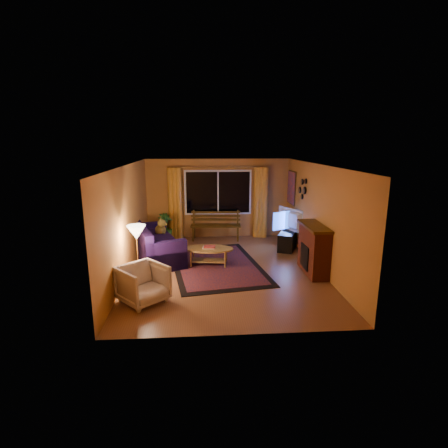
{
  "coord_description": "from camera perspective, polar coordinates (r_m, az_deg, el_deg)",
  "views": [
    {
      "loc": [
        -0.59,
        -8.01,
        3.01
      ],
      "look_at": [
        0.0,
        0.3,
        1.05
      ],
      "focal_mm": 28.0,
      "sensor_mm": 36.0,
      "label": 1
    }
  ],
  "objects": [
    {
      "name": "painting",
      "position": [
        10.91,
        10.95,
        5.85
      ],
      "size": [
        0.04,
        0.76,
        0.96
      ],
      "primitive_type": "cube",
      "color": "#EA4623",
      "rests_on": "wall_right"
    },
    {
      "name": "television",
      "position": [
        10.18,
        10.55,
        0.64
      ],
      "size": [
        0.64,
        1.07,
        0.65
      ],
      "primitive_type": "imported",
      "rotation": [
        0.0,
        0.0,
        2.04
      ],
      "color": "black",
      "rests_on": "tv_console"
    },
    {
      "name": "tv_console",
      "position": [
        10.32,
        10.41,
        -2.48
      ],
      "size": [
        0.85,
        1.27,
        0.5
      ],
      "primitive_type": "cube",
      "rotation": [
        0.0,
        0.0,
        -0.41
      ],
      "color": "black",
      "rests_on": "ground"
    },
    {
      "name": "wall_right",
      "position": [
        8.68,
        15.2,
        1.07
      ],
      "size": [
        0.02,
        6.0,
        2.5
      ],
      "primitive_type": "cube",
      "color": "#C07F36",
      "rests_on": "ground"
    },
    {
      "name": "rug",
      "position": [
        8.8,
        -1.32,
        -6.69
      ],
      "size": [
        2.59,
        3.61,
        0.02
      ],
      "primitive_type": "cube",
      "rotation": [
        0.0,
        0.0,
        0.16
      ],
      "color": "maroon",
      "rests_on": "ground"
    },
    {
      "name": "bench",
      "position": [
        10.97,
        -1.37,
        -1.43
      ],
      "size": [
        1.57,
        0.57,
        0.46
      ],
      "primitive_type": "cube",
      "rotation": [
        0.0,
        0.0,
        -0.08
      ],
      "color": "#3D2606",
      "rests_on": "ground"
    },
    {
      "name": "floor_lamp",
      "position": [
        7.72,
        -13.91,
        -5.03
      ],
      "size": [
        0.26,
        0.26,
        1.29
      ],
      "primitive_type": "cylinder",
      "rotation": [
        0.0,
        0.0,
        0.27
      ],
      "color": "#BF8C3F",
      "rests_on": "ground"
    },
    {
      "name": "window",
      "position": [
        11.08,
        -0.98,
        5.15
      ],
      "size": [
        2.0,
        0.02,
        1.3
      ],
      "primitive_type": "cube",
      "color": "black",
      "rests_on": "wall_back"
    },
    {
      "name": "sofa",
      "position": [
        9.36,
        -10.92,
        -2.79
      ],
      "size": [
        1.67,
        2.49,
        0.93
      ],
      "primitive_type": "cube",
      "rotation": [
        0.0,
        0.0,
        0.33
      ],
      "color": "#190C39",
      "rests_on": "ground"
    },
    {
      "name": "floor",
      "position": [
        8.58,
        0.14,
        -7.37
      ],
      "size": [
        4.5,
        6.0,
        0.02
      ],
      "primitive_type": "cube",
      "color": "brown",
      "rests_on": "ground"
    },
    {
      "name": "wall_back",
      "position": [
        11.17,
        -0.99,
        4.18
      ],
      "size": [
        4.5,
        0.02,
        2.5
      ],
      "primitive_type": "cube",
      "color": "#C07F36",
      "rests_on": "ground"
    },
    {
      "name": "potted_plant",
      "position": [
        11.12,
        -9.6,
        -0.43
      ],
      "size": [
        0.59,
        0.59,
        0.83
      ],
      "primitive_type": "imported",
      "rotation": [
        0.0,
        0.0,
        0.33
      ],
      "color": "#235B1E",
      "rests_on": "ground"
    },
    {
      "name": "armchair",
      "position": [
        6.92,
        -13.1,
        -9.23
      ],
      "size": [
        1.08,
        1.08,
        0.81
      ],
      "primitive_type": "imported",
      "rotation": [
        0.0,
        0.0,
        0.74
      ],
      "color": "beige",
      "rests_on": "ground"
    },
    {
      "name": "curtain_right",
      "position": [
        11.22,
        5.96,
        3.48
      ],
      "size": [
        0.36,
        0.36,
        2.24
      ],
      "primitive_type": "cylinder",
      "color": "gold",
      "rests_on": "ground"
    },
    {
      "name": "coffee_table",
      "position": [
        8.76,
        -2.49,
        -5.32
      ],
      "size": [
        1.37,
        1.37,
        0.44
      ],
      "primitive_type": "cylinder",
      "rotation": [
        0.0,
        0.0,
        -0.14
      ],
      "color": "#AB8640",
      "rests_on": "ground"
    },
    {
      "name": "ceiling",
      "position": [
        8.05,
        0.15,
        9.68
      ],
      "size": [
        4.5,
        6.0,
        0.02
      ],
      "primitive_type": "cube",
      "color": "white",
      "rests_on": "ground"
    },
    {
      "name": "wall_left",
      "position": [
        8.37,
        -15.48,
        0.61
      ],
      "size": [
        0.02,
        6.0,
        2.5
      ],
      "primitive_type": "cube",
      "color": "#C07F36",
      "rests_on": "ground"
    },
    {
      "name": "curtain_left",
      "position": [
        11.08,
        -7.95,
        3.3
      ],
      "size": [
        0.36,
        0.36,
        2.24
      ],
      "primitive_type": "cylinder",
      "color": "gold",
      "rests_on": "ground"
    },
    {
      "name": "curtain_rod",
      "position": [
        10.95,
        -0.98,
        9.27
      ],
      "size": [
        3.2,
        0.03,
        0.03
      ],
      "primitive_type": "cylinder",
      "rotation": [
        0.0,
        1.57,
        0.0
      ],
      "color": "#BF8C3F",
      "rests_on": "wall_back"
    },
    {
      "name": "fireplace",
      "position": [
        8.42,
        14.44,
        -4.18
      ],
      "size": [
        0.4,
        1.2,
        1.1
      ],
      "primitive_type": "cube",
      "color": "maroon",
      "rests_on": "ground"
    },
    {
      "name": "dog",
      "position": [
        9.79,
        -10.34,
        -0.71
      ],
      "size": [
        0.43,
        0.5,
        0.45
      ],
      "primitive_type": null,
      "rotation": [
        0.0,
        0.0,
        0.38
      ],
      "color": "olive",
      "rests_on": "sofa"
    },
    {
      "name": "mirror_cluster",
      "position": [
        9.8,
        12.65,
        5.83
      ],
      "size": [
        0.06,
        0.6,
        0.56
      ],
      "primitive_type": null,
      "color": "black",
      "rests_on": "wall_right"
    }
  ]
}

